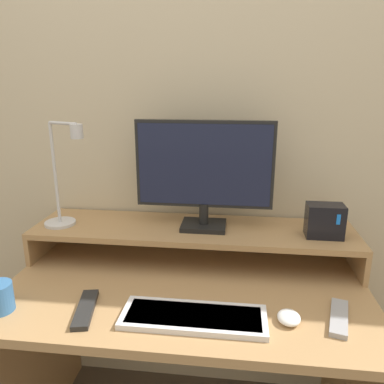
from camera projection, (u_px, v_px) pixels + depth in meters
The scene contains 10 objects.
wall_back at pixel (199, 119), 1.52m from camera, with size 6.00×0.05×2.50m.
desk at pixel (186, 334), 1.35m from camera, with size 1.24×0.70×0.72m.
monitor_shelf at pixel (193, 232), 1.45m from camera, with size 1.24×0.30×0.13m.
monitor at pixel (204, 170), 1.38m from camera, with size 0.51×0.13×0.41m.
desk_lamp at pixel (64, 185), 1.41m from camera, with size 0.20×0.13×0.40m.
router_dock at pixel (325, 221), 1.34m from camera, with size 0.13×0.08×0.12m.
keyboard at pixel (194, 317), 1.09m from camera, with size 0.43×0.15×0.02m.
mouse at pixel (289, 317), 1.08m from camera, with size 0.07×0.08×0.03m.
remote_control at pixel (86, 309), 1.14m from camera, with size 0.09×0.20×0.02m.
remote_secondary at pixel (339, 318), 1.09m from camera, with size 0.09×0.19×0.02m.
Camera 1 is at (0.16, -0.79, 1.39)m, focal length 35.00 mm.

